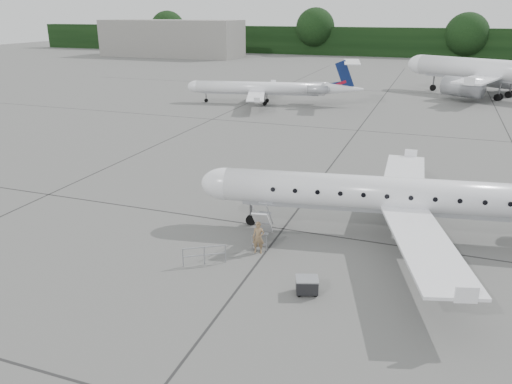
% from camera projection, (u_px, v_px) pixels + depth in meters
% --- Properties ---
extents(ground, '(320.00, 320.00, 0.00)m').
position_uv_depth(ground, '(338.00, 273.00, 25.04)').
color(ground, '#5F5F5C').
rests_on(ground, ground).
extents(treeline, '(260.00, 4.00, 8.00)m').
position_uv_depth(treeline, '(430.00, 43.00, 138.51)').
color(treeline, black).
rests_on(treeline, ground).
extents(terminal_building, '(40.00, 14.00, 10.00)m').
position_uv_depth(terminal_building, '(172.00, 38.00, 142.94)').
color(terminal_building, gray).
rests_on(terminal_building, ground).
extents(main_regional_jet, '(30.48, 24.13, 7.08)m').
position_uv_depth(main_regional_jet, '(413.00, 179.00, 27.90)').
color(main_regional_jet, white).
rests_on(main_regional_jet, ground).
extents(airstair, '(1.24, 2.55, 2.22)m').
position_uv_depth(airstair, '(263.00, 224.00, 28.05)').
color(airstair, white).
rests_on(airstair, ground).
extents(passenger, '(0.72, 0.54, 1.79)m').
position_uv_depth(passenger, '(258.00, 238.00, 26.86)').
color(passenger, olive).
rests_on(passenger, ground).
extents(safety_railing, '(1.91, 1.24, 1.00)m').
position_uv_depth(safety_railing, '(204.00, 256.00, 25.71)').
color(safety_railing, '#94969C').
rests_on(safety_railing, ground).
extents(baggage_cart, '(1.20, 1.08, 0.86)m').
position_uv_depth(baggage_cart, '(307.00, 285.00, 23.08)').
color(baggage_cart, black).
rests_on(baggage_cart, ground).
extents(bg_narrowbody, '(38.00, 34.07, 11.22)m').
position_uv_depth(bg_narrowbody, '(499.00, 60.00, 73.62)').
color(bg_narrowbody, white).
rests_on(bg_narrowbody, ground).
extents(bg_regional_left, '(26.16, 21.00, 6.13)m').
position_uv_depth(bg_regional_left, '(260.00, 82.00, 69.65)').
color(bg_regional_left, white).
rests_on(bg_regional_left, ground).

